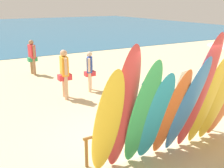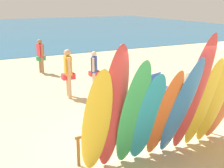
% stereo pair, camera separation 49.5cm
% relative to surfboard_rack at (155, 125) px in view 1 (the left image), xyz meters
% --- Properties ---
extents(ground, '(60.00, 60.00, 0.00)m').
position_rel_surfboard_rack_xyz_m(ground, '(0.00, 14.00, -0.54)').
color(ground, '#D3BC8C').
extents(surfboard_rack, '(3.62, 0.07, 0.67)m').
position_rel_surfboard_rack_xyz_m(surfboard_rack, '(0.00, 0.00, 0.00)').
color(surfboard_rack, brown).
rests_on(surfboard_rack, ground).
extents(surfboard_yellow_0, '(0.58, 0.87, 2.27)m').
position_rel_surfboard_rack_xyz_m(surfboard_yellow_0, '(-1.59, -0.60, 0.59)').
color(surfboard_yellow_0, yellow).
rests_on(surfboard_yellow_0, ground).
extents(surfboard_red_1, '(0.53, 0.89, 2.65)m').
position_rel_surfboard_rack_xyz_m(surfboard_red_1, '(-1.28, -0.61, 0.78)').
color(surfboard_red_1, '#D13D42').
rests_on(surfboard_red_1, ground).
extents(surfboard_green_2, '(0.57, 0.98, 2.38)m').
position_rel_surfboard_rack_xyz_m(surfboard_green_2, '(-0.90, -0.68, 0.65)').
color(surfboard_green_2, '#38B266').
rests_on(surfboard_green_2, ground).
extents(surfboard_teal_3, '(0.61, 0.90, 2.09)m').
position_rel_surfboard_rack_xyz_m(surfboard_teal_3, '(-0.55, -0.65, 0.50)').
color(surfboard_teal_3, '#289EC6').
rests_on(surfboard_teal_3, ground).
extents(surfboard_orange_4, '(0.52, 0.93, 2.11)m').
position_rel_surfboard_rack_xyz_m(surfboard_orange_4, '(-0.15, -0.66, 0.51)').
color(surfboard_orange_4, orange).
rests_on(surfboard_orange_4, ground).
extents(surfboard_blue_5, '(0.57, 1.03, 2.33)m').
position_rel_surfboard_rack_xyz_m(surfboard_blue_5, '(0.20, -0.73, 0.62)').
color(surfboard_blue_5, '#337AD1').
rests_on(surfboard_blue_5, ground).
extents(surfboard_red_6, '(0.56, 1.03, 2.76)m').
position_rel_surfboard_rack_xyz_m(surfboard_red_6, '(0.50, -0.73, 0.84)').
color(surfboard_red_6, '#D13D42').
rests_on(surfboard_red_6, ground).
extents(surfboard_yellow_7, '(0.52, 0.82, 2.23)m').
position_rel_surfboard_rack_xyz_m(surfboard_yellow_7, '(0.89, -0.65, 0.57)').
color(surfboard_yellow_7, yellow).
rests_on(surfboard_yellow_7, ground).
extents(surfboard_yellow_8, '(0.61, 0.92, 2.38)m').
position_rel_surfboard_rack_xyz_m(surfboard_yellow_8, '(1.23, -0.67, 0.65)').
color(surfboard_yellow_8, yellow).
rests_on(surfboard_yellow_8, ground).
extents(beachgoer_strolling, '(0.45, 0.64, 1.71)m').
position_rel_surfboard_rack_xyz_m(beachgoer_strolling, '(-0.58, 4.23, 0.45)').
color(beachgoer_strolling, tan).
rests_on(beachgoer_strolling, ground).
extents(beachgoer_by_water, '(0.42, 0.60, 1.60)m').
position_rel_surfboard_rack_xyz_m(beachgoer_by_water, '(-0.68, 8.11, 0.38)').
color(beachgoer_by_water, '#9E704C').
rests_on(beachgoer_by_water, ground).
extents(beachgoer_midbeach, '(0.39, 0.50, 1.50)m').
position_rel_surfboard_rack_xyz_m(beachgoer_midbeach, '(0.53, 4.57, 0.32)').
color(beachgoer_midbeach, beige).
rests_on(beachgoer_midbeach, ground).
extents(beach_chair_red, '(0.68, 0.76, 0.84)m').
position_rel_surfboard_rack_xyz_m(beach_chair_red, '(3.50, 2.57, -0.11)').
color(beach_chair_red, '#B7B7BC').
rests_on(beach_chair_red, ground).
extents(beach_chair_blue, '(0.66, 0.84, 0.79)m').
position_rel_surfboard_rack_xyz_m(beach_chair_blue, '(3.05, 0.96, -0.12)').
color(beach_chair_blue, '#B7B7BC').
rests_on(beach_chair_blue, ground).
extents(beach_chair_striped, '(0.71, 0.87, 0.78)m').
position_rel_surfboard_rack_xyz_m(beach_chair_striped, '(2.40, 3.14, -0.12)').
color(beach_chair_striped, '#B7B7BC').
rests_on(beach_chair_striped, ground).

